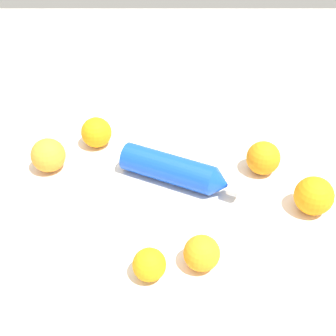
{
  "coord_description": "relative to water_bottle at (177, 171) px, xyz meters",
  "views": [
    {
      "loc": [
        0.02,
        -0.73,
        0.64
      ],
      "look_at": [
        0.02,
        0.02,
        0.03
      ],
      "focal_mm": 45.46,
      "sensor_mm": 36.0,
      "label": 1
    }
  ],
  "objects": [
    {
      "name": "orange_5",
      "position": [
        0.28,
        -0.09,
        0.01
      ],
      "size": [
        0.08,
        0.08,
        0.08
      ],
      "primitive_type": "sphere",
      "color": "orange",
      "rests_on": "ground_plane"
    },
    {
      "name": "orange_0",
      "position": [
        0.2,
        0.04,
        0.01
      ],
      "size": [
        0.08,
        0.08,
        0.08
      ],
      "primitive_type": "sphere",
      "color": "orange",
      "rests_on": "ground_plane"
    },
    {
      "name": "orange_1",
      "position": [
        -0.3,
        0.05,
        0.01
      ],
      "size": [
        0.08,
        0.08,
        0.08
      ],
      "primitive_type": "sphere",
      "color": "orange",
      "rests_on": "ground_plane"
    },
    {
      "name": "orange_4",
      "position": [
        0.04,
        -0.24,
        0.0
      ],
      "size": [
        0.07,
        0.07,
        0.07
      ],
      "primitive_type": "sphere",
      "color": "orange",
      "rests_on": "ground_plane"
    },
    {
      "name": "water_bottle",
      "position": [
        0.0,
        0.0,
        0.0
      ],
      "size": [
        0.27,
        0.17,
        0.07
      ],
      "rotation": [
        0.0,
        0.0,
        5.84
      ],
      "color": "blue",
      "rests_on": "ground_plane"
    },
    {
      "name": "ground_plane",
      "position": [
        -0.04,
        -0.01,
        -0.03
      ],
      "size": [
        2.4,
        2.4,
        0.0
      ],
      "primitive_type": "plane",
      "color": "silver"
    },
    {
      "name": "orange_3",
      "position": [
        -0.05,
        -0.26,
        -0.0
      ],
      "size": [
        0.06,
        0.06,
        0.06
      ],
      "primitive_type": "sphere",
      "color": "orange",
      "rests_on": "ground_plane"
    },
    {
      "name": "orange_2",
      "position": [
        -0.2,
        0.15,
        0.01
      ],
      "size": [
        0.08,
        0.08,
        0.08
      ],
      "primitive_type": "sphere",
      "color": "orange",
      "rests_on": "ground_plane"
    }
  ]
}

